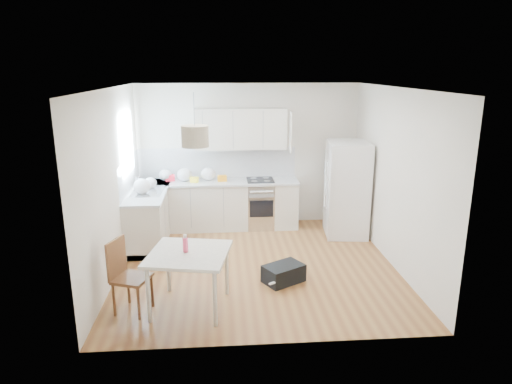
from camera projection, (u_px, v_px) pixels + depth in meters
floor at (257, 265)px, 7.10m from camera, size 4.20×4.20×0.00m
ceiling at (257, 88)px, 6.39m from camera, size 4.20×4.20×0.00m
wall_back at (249, 155)px, 8.77m from camera, size 4.20×0.00×4.20m
wall_left at (113, 184)px, 6.59m from camera, size 0.00×4.20×4.20m
wall_right at (395, 179)px, 6.90m from camera, size 0.00×4.20×4.20m
window_glassblock at (127, 144)px, 7.59m from camera, size 0.02×1.00×1.00m
cabinets_back at (218, 205)px, 8.67m from camera, size 3.00×0.60×0.88m
cabinets_left at (150, 217)px, 8.01m from camera, size 0.60×1.80×0.88m
counter_back at (218, 182)px, 8.55m from camera, size 3.02×0.64×0.04m
counter_left at (148, 192)px, 7.88m from camera, size 0.64×1.82×0.04m
backsplash_back at (217, 163)px, 8.75m from camera, size 3.00×0.01×0.58m
backsplash_left at (130, 175)px, 7.78m from camera, size 0.01×1.80×0.58m
upper_cabinets at (241, 129)px, 8.46m from camera, size 1.70×0.32×0.75m
range_oven at (260, 205)px, 8.73m from camera, size 0.50×0.61×0.88m
sink at (148, 192)px, 7.83m from camera, size 0.50×0.80×0.16m
refrigerator at (348, 189)px, 8.25m from camera, size 0.91×0.94×1.71m
dining_table at (189, 259)px, 5.69m from camera, size 1.12×1.12×0.76m
dining_chair at (132, 277)px, 5.64m from camera, size 0.51×0.51×0.95m
drink_bottle at (185, 243)px, 5.65m from camera, size 0.07×0.07×0.23m
gym_bag at (284, 273)px, 6.53m from camera, size 0.66×0.59×0.26m
pendant_lamp at (195, 136)px, 5.47m from camera, size 0.36×0.36×0.26m
grocery_bag_a at (165, 175)px, 8.54m from camera, size 0.24×0.20×0.22m
grocery_bag_b at (184, 175)px, 8.51m from camera, size 0.27×0.23×0.25m
grocery_bag_c at (208, 174)px, 8.55m from camera, size 0.28×0.23×0.25m
grocery_bag_d at (150, 183)px, 8.03m from camera, size 0.21×0.18×0.19m
grocery_bag_e at (142, 186)px, 7.66m from camera, size 0.29×0.24×0.26m
snack_orange at (222, 178)px, 8.51m from camera, size 0.18×0.12×0.11m
snack_yellow at (194, 180)px, 8.44m from camera, size 0.16×0.12×0.10m
snack_red at (170, 178)px, 8.54m from camera, size 0.18×0.13×0.12m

